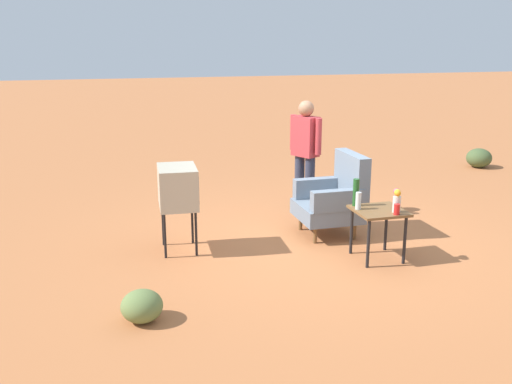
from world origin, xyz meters
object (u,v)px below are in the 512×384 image
at_px(soda_can_red, 397,209).
at_px(armchair, 335,197).
at_px(bottle_wine_green, 356,192).
at_px(tv_on_stand, 178,188).
at_px(person_standing, 305,150).
at_px(flower_vase, 397,199).
at_px(bottle_short_clear, 358,201).
at_px(side_table, 379,217).

bearing_deg(soda_can_red, armchair, -168.31).
bearing_deg(bottle_wine_green, tv_on_stand, -108.09).
xyz_separation_m(bottle_wine_green, soda_can_red, (0.45, 0.29, -0.10)).
distance_m(tv_on_stand, person_standing, 2.19).
bearing_deg(bottle_wine_green, flower_vase, 43.07).
xyz_separation_m(person_standing, bottle_wine_green, (1.64, 0.03, -0.19)).
relative_size(person_standing, bottle_wine_green, 5.12).
bearing_deg(bottle_wine_green, person_standing, -178.79).
height_order(person_standing, bottle_wine_green, person_standing).
xyz_separation_m(armchair, tv_on_stand, (0.07, -2.03, 0.28)).
bearing_deg(flower_vase, bottle_short_clear, -120.31).
bearing_deg(armchair, side_table, 8.71).
xyz_separation_m(tv_on_stand, bottle_short_clear, (0.79, 1.94, -0.09)).
bearing_deg(bottle_short_clear, bottle_wine_green, 167.06).
distance_m(side_table, person_standing, 1.92).
bearing_deg(side_table, bottle_wine_green, -138.45).
relative_size(tv_on_stand, soda_can_red, 8.44).
distance_m(bottle_short_clear, bottle_wine_green, 0.16).
distance_m(person_standing, bottle_wine_green, 1.65).
height_order(armchair, bottle_wine_green, armchair).
bearing_deg(person_standing, flower_vase, 10.43).
bearing_deg(tv_on_stand, person_standing, 117.16).
bearing_deg(side_table, flower_vase, 45.32).
xyz_separation_m(tv_on_stand, soda_can_red, (1.09, 2.27, -0.13)).
bearing_deg(person_standing, bottle_wine_green, 1.21).
bearing_deg(bottle_short_clear, person_standing, -179.94).
bearing_deg(person_standing, tv_on_stand, -62.84).
relative_size(bottle_short_clear, soda_can_red, 1.64).
relative_size(side_table, flower_vase, 2.24).
bearing_deg(soda_can_red, bottle_wine_green, -146.87).
bearing_deg(flower_vase, side_table, -134.68).
xyz_separation_m(tv_on_stand, flower_vase, (1.00, 2.31, -0.04)).
relative_size(bottle_short_clear, bottle_wine_green, 0.62).
bearing_deg(person_standing, armchair, 5.25).
height_order(bottle_short_clear, bottle_wine_green, bottle_wine_green).
xyz_separation_m(bottle_short_clear, flower_vase, (0.21, 0.37, 0.05)).
xyz_separation_m(armchair, bottle_short_clear, (0.86, -0.08, 0.19)).
bearing_deg(flower_vase, person_standing, -169.57).
bearing_deg(soda_can_red, side_table, -156.84).
bearing_deg(bottle_short_clear, soda_can_red, 46.87).
relative_size(bottle_short_clear, flower_vase, 0.75).
distance_m(bottle_short_clear, soda_can_red, 0.44).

